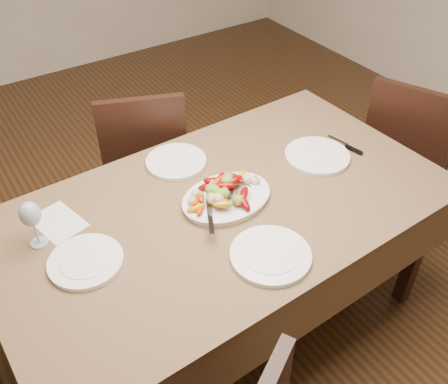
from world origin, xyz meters
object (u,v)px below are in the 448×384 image
dining_table (224,267)px  plate_left (86,262)px  chair_right (408,152)px  wine_glass (33,223)px  serving_platter (227,199)px  plate_far (176,162)px  chair_far (145,159)px  plate_right (317,156)px  plate_near (271,255)px

dining_table → plate_left: size_ratio=6.98×
chair_right → wine_glass: bearing=64.3°
dining_table → serving_platter: serving_platter is taller
serving_platter → plate_far: 0.34m
chair_far → plate_right: chair_far is taller
serving_platter → plate_left: serving_platter is taller
dining_table → chair_far: (0.03, 0.82, 0.10)m
plate_near → plate_left: bearing=149.0°
chair_far → plate_near: bearing=109.2°
chair_right → plate_far: size_ratio=3.54×
plate_far → plate_near: size_ratio=0.92×
chair_right → wine_glass: size_ratio=4.64×
plate_far → wine_glass: bearing=-167.0°
plate_left → plate_near: (0.56, -0.34, 0.00)m
chair_far → plate_right: size_ratio=3.28×
chair_right → plate_far: 1.36m
chair_far → chair_right: same height
plate_left → plate_right: (1.10, 0.03, 0.00)m
dining_table → plate_left: plate_left is taller
plate_right → wine_glass: bearing=172.5°
serving_platter → plate_left: size_ratio=1.40×
serving_platter → plate_right: serving_platter is taller
chair_right → plate_near: (-1.30, -0.40, 0.29)m
chair_right → serving_platter: size_ratio=2.58×
wine_glass → chair_right: bearing=-3.6°
serving_platter → plate_right: bearing=2.9°
dining_table → plate_near: size_ratio=6.29×
plate_near → chair_far: bearing=87.5°
chair_far → chair_right: bearing=170.7°
serving_platter → wine_glass: 0.73m
chair_far → serving_platter: 0.86m
serving_platter → plate_right: size_ratio=1.27×
dining_table → plate_far: (-0.02, 0.34, 0.39)m
serving_platter → wine_glass: wine_glass is taller
plate_left → serving_platter: bearing=0.4°
chair_far → serving_platter: chair_far is taller
chair_far → plate_left: 1.06m
chair_right → chair_far: bearing=36.9°
serving_platter → dining_table: bearing=-156.7°
chair_far → plate_right: bearing=144.0°
dining_table → wine_glass: size_ratio=8.98×
plate_left → wine_glass: wine_glass is taller
plate_far → plate_near: (0.00, -0.68, 0.00)m
chair_far → plate_far: chair_far is taller
plate_right → wine_glass: (-1.21, 0.16, 0.09)m
chair_right → wine_glass: 2.00m
chair_right → plate_far: chair_right is taller
chair_far → dining_table: bearing=109.7°
chair_far → chair_right: 1.46m
chair_right → plate_near: size_ratio=3.25×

